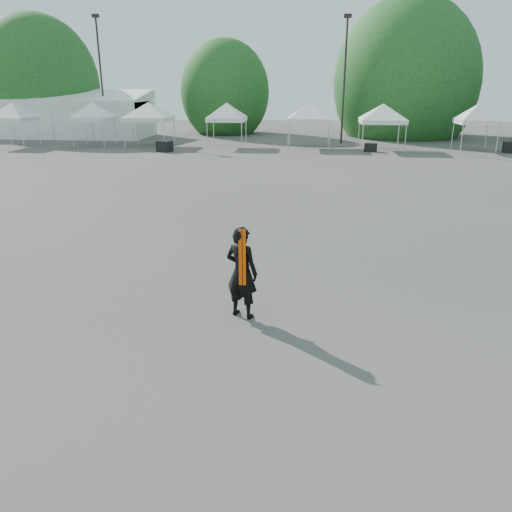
# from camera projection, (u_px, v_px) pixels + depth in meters

# --- Properties ---
(ground) EXTENTS (120.00, 120.00, 0.00)m
(ground) POSITION_uv_depth(u_px,v_px,m) (289.00, 293.00, 11.71)
(ground) COLOR #474442
(ground) RESTS_ON ground
(marquee) EXTENTS (15.00, 6.25, 4.23)m
(marquee) POSITION_uv_depth(u_px,v_px,m) (67.00, 115.00, 46.14)
(marquee) COLOR white
(marquee) RESTS_ON ground
(light_pole_west) EXTENTS (0.60, 0.25, 10.30)m
(light_pole_west) POSITION_uv_depth(u_px,v_px,m) (101.00, 71.00, 43.57)
(light_pole_west) COLOR black
(light_pole_west) RESTS_ON ground
(light_pole_east) EXTENTS (0.60, 0.25, 9.80)m
(light_pole_east) POSITION_uv_depth(u_px,v_px,m) (345.00, 73.00, 39.71)
(light_pole_east) COLOR black
(light_pole_east) RESTS_ON ground
(tree_far_w) EXTENTS (4.80, 4.80, 7.30)m
(tree_far_w) POSITION_uv_depth(u_px,v_px,m) (39.00, 86.00, 48.52)
(tree_far_w) COLOR #382314
(tree_far_w) RESTS_ON ground
(tree_mid_w) EXTENTS (4.16, 4.16, 6.33)m
(tree_mid_w) POSITION_uv_depth(u_px,v_px,m) (225.00, 92.00, 48.83)
(tree_mid_w) COLOR #382314
(tree_mid_w) RESTS_ON ground
(tree_mid_e) EXTENTS (5.12, 5.12, 7.79)m
(tree_mid_e) POSITION_uv_depth(u_px,v_px,m) (405.00, 82.00, 45.92)
(tree_mid_e) COLOR #382314
(tree_mid_e) RESTS_ON ground
(tent_a) EXTENTS (3.75, 3.75, 3.88)m
(tent_a) POSITION_uv_depth(u_px,v_px,m) (12.00, 106.00, 38.41)
(tent_a) COLOR silver
(tent_a) RESTS_ON ground
(tent_b) EXTENTS (3.76, 3.76, 3.88)m
(tent_b) POSITION_uv_depth(u_px,v_px,m) (92.00, 106.00, 39.02)
(tent_b) COLOR silver
(tent_b) RESTS_ON ground
(tent_c) EXTENTS (4.70, 4.70, 3.88)m
(tent_c) POSITION_uv_depth(u_px,v_px,m) (148.00, 106.00, 38.85)
(tent_c) COLOR silver
(tent_c) RESTS_ON ground
(tent_d) EXTENTS (4.02, 4.02, 3.88)m
(tent_d) POSITION_uv_depth(u_px,v_px,m) (227.00, 106.00, 38.27)
(tent_d) COLOR silver
(tent_d) RESTS_ON ground
(tent_e) EXTENTS (4.59, 4.59, 3.88)m
(tent_e) POSITION_uv_depth(u_px,v_px,m) (310.00, 107.00, 37.64)
(tent_e) COLOR silver
(tent_e) RESTS_ON ground
(tent_f) EXTENTS (4.54, 4.54, 3.88)m
(tent_f) POSITION_uv_depth(u_px,v_px,m) (383.00, 107.00, 36.33)
(tent_f) COLOR silver
(tent_f) RESTS_ON ground
(tent_g) EXTENTS (3.76, 3.76, 3.88)m
(tent_g) POSITION_uv_depth(u_px,v_px,m) (478.00, 108.00, 35.80)
(tent_g) COLOR silver
(tent_g) RESTS_ON ground
(man) EXTENTS (0.84, 0.72, 1.96)m
(man) POSITION_uv_depth(u_px,v_px,m) (242.00, 272.00, 10.23)
(man) COLOR black
(man) RESTS_ON ground
(crate_west) EXTENTS (1.22, 1.08, 0.78)m
(crate_west) POSITION_uv_depth(u_px,v_px,m) (165.00, 146.00, 36.25)
(crate_west) COLOR black
(crate_west) RESTS_ON ground
(crate_mid) EXTENTS (0.96, 0.87, 0.61)m
(crate_mid) POSITION_uv_depth(u_px,v_px,m) (371.00, 147.00, 36.28)
(crate_mid) COLOR black
(crate_mid) RESTS_ON ground
(crate_east) EXTENTS (1.11, 0.93, 0.77)m
(crate_east) POSITION_uv_depth(u_px,v_px,m) (511.00, 147.00, 35.69)
(crate_east) COLOR black
(crate_east) RESTS_ON ground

